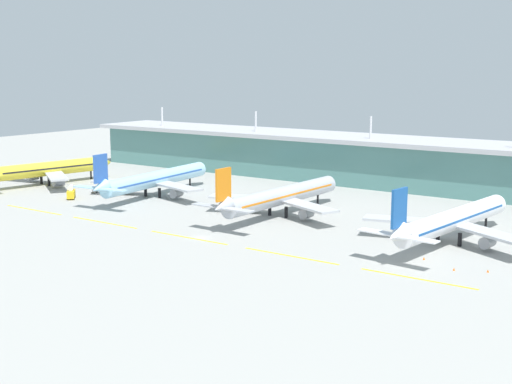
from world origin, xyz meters
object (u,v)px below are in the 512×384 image
airliner_center (281,196)px  airliner_far_middle (452,220)px  safety_cone_nose_front (488,271)px  baggage_cart (94,189)px  airliner_near_middle (155,179)px  safety_cone_left_wingtip (454,269)px  airliner_nearest (48,169)px  safety_cone_right_wingtip (424,258)px  fuel_truck (71,192)px

airliner_center → airliner_far_middle: bearing=-3.4°
safety_cone_nose_front → baggage_cart: bearing=172.6°
airliner_near_middle → safety_cone_left_wingtip: 128.40m
airliner_nearest → airliner_near_middle: 54.48m
baggage_cart → safety_cone_right_wingtip: baggage_cart is taller
airliner_far_middle → fuel_truck: (-136.94, -14.98, -4.19)m
airliner_far_middle → airliner_nearest: bearing=179.8°
airliner_nearest → safety_cone_right_wingtip: (169.31, -20.67, -6.09)m
airliner_center → airliner_far_middle: 57.70m
airliner_near_middle → safety_cone_nose_front: (131.46, -27.69, -6.10)m
baggage_cart → airliner_near_middle: bearing=17.2°
airliner_center → baggage_cart: 81.89m
safety_cone_nose_front → safety_cone_right_wingtip: size_ratio=1.00×
safety_cone_right_wingtip → baggage_cart: bearing=172.5°
airliner_nearest → airliner_center: bearing=1.5°
airliner_near_middle → baggage_cart: (-24.39, -7.54, -5.19)m
airliner_center → safety_cone_right_wingtip: size_ratio=96.46×
baggage_cart → safety_cone_nose_front: 157.15m
airliner_center → fuel_truck: bearing=-167.0°
safety_cone_right_wingtip → airliner_nearest: bearing=173.0°
airliner_center → safety_cone_nose_front: airliner_center is taller
baggage_cart → safety_cone_left_wingtip: 150.69m
airliner_near_middle → safety_cone_nose_front: airliner_near_middle is taller
airliner_near_middle → airliner_nearest: bearing=-174.5°
airliner_far_middle → safety_cone_nose_front: bearing=-52.7°
safety_cone_nose_front → airliner_center: bearing=161.2°
airliner_nearest → airliner_center: (111.40, 2.89, 0.01)m
airliner_nearest → airliner_far_middle: size_ratio=0.88×
airliner_center → safety_cone_left_wingtip: bearing=-23.0°
fuel_truck → safety_cone_right_wingtip: size_ratio=9.90×
baggage_cart → fuel_truck: 13.41m
safety_cone_left_wingtip → airliner_nearest: bearing=171.8°
airliner_far_middle → safety_cone_nose_front: (16.69, -21.94, -6.10)m
safety_cone_nose_front → airliner_near_middle: bearing=168.1°
baggage_cart → safety_cone_left_wingtip: bearing=-8.9°
fuel_truck → safety_cone_nose_front: fuel_truck is taller
airliner_nearest → fuel_truck: airliner_nearest is taller
airliner_center → airliner_far_middle: (57.60, -3.39, -0.00)m
baggage_cart → safety_cone_left_wingtip: baggage_cart is taller
airliner_nearest → safety_cone_left_wingtip: size_ratio=84.36×
baggage_cart → fuel_truck: size_ratio=0.57×
airliner_center → airliner_far_middle: same height
airliner_nearest → fuel_truck: (32.06, -15.48, -4.18)m
airliner_nearest → airliner_near_middle: size_ratio=0.87×
safety_cone_left_wingtip → safety_cone_right_wingtip: same height
airliner_nearest → airliner_center: size_ratio=0.87×
airliner_near_middle → safety_cone_nose_front: size_ratio=97.36×
fuel_truck → safety_cone_right_wingtip: bearing=-2.2°
airliner_near_middle → airliner_far_middle: size_ratio=1.02×
airliner_far_middle → safety_cone_left_wingtip: (9.70, -25.17, -6.10)m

